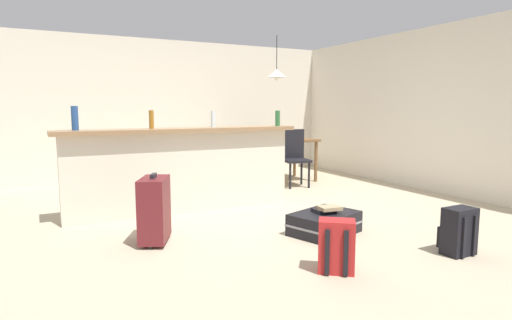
{
  "coord_description": "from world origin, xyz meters",
  "views": [
    {
      "loc": [
        -2.35,
        -4.67,
        1.3
      ],
      "look_at": [
        0.11,
        0.06,
        0.62
      ],
      "focal_mm": 29.66,
      "sensor_mm": 36.0,
      "label": 1
    }
  ],
  "objects": [
    {
      "name": "bottle_green",
      "position": [
        0.53,
        0.24,
        1.14
      ],
      "size": [
        0.06,
        0.06,
        0.21
      ],
      "primitive_type": "cylinder",
      "color": "#2D6B38",
      "rests_on": "bar_countertop"
    },
    {
      "name": "ground_plane",
      "position": [
        0.0,
        0.0,
        -0.03
      ],
      "size": [
        13.0,
        13.0,
        0.05
      ],
      "primitive_type": "cube",
      "color": "#BCAD8E"
    },
    {
      "name": "dining_chair_far_side",
      "position": [
        1.55,
        2.23,
        0.52
      ],
      "size": [
        0.44,
        0.44,
        0.93
      ],
      "color": "black",
      "rests_on": "ground_plane"
    },
    {
      "name": "bar_countertop",
      "position": [
        -0.77,
        0.31,
        1.02
      ],
      "size": [
        2.96,
        0.4,
        0.05
      ],
      "primitive_type": "cube",
      "color": "#93704C",
      "rests_on": "partition_half_wall"
    },
    {
      "name": "wall_right",
      "position": [
        3.05,
        0.3,
        1.25
      ],
      "size": [
        0.1,
        6.0,
        2.5
      ],
      "primitive_type": "cube",
      "color": "silver",
      "rests_on": "ground_plane"
    },
    {
      "name": "suitcase_flat_black",
      "position": [
        0.22,
        -1.25,
        0.11
      ],
      "size": [
        0.89,
        0.68,
        0.22
      ],
      "color": "black",
      "rests_on": "ground_plane"
    },
    {
      "name": "pendant_lamp",
      "position": [
        1.35,
        1.69,
        1.87
      ],
      "size": [
        0.34,
        0.34,
        0.75
      ],
      "color": "black"
    },
    {
      "name": "backpack_black",
      "position": [
        0.9,
        -2.29,
        0.2
      ],
      "size": [
        0.28,
        0.25,
        0.42
      ],
      "color": "black",
      "rests_on": "ground_plane"
    },
    {
      "name": "partition_half_wall",
      "position": [
        -0.77,
        0.31,
        0.5
      ],
      "size": [
        2.8,
        0.2,
        0.99
      ],
      "primitive_type": "cube",
      "color": "silver",
      "rests_on": "ground_plane"
    },
    {
      "name": "dining_table",
      "position": [
        1.44,
        1.65,
        0.65
      ],
      "size": [
        1.1,
        0.8,
        0.74
      ],
      "color": "brown",
      "rests_on": "ground_plane"
    },
    {
      "name": "suitcase_upright_maroon",
      "position": [
        -1.4,
        -0.74,
        0.33
      ],
      "size": [
        0.41,
        0.5,
        0.67
      ],
      "color": "maroon",
      "rests_on": "ground_plane"
    },
    {
      "name": "dining_chair_near_partition",
      "position": [
        1.38,
        1.14,
        0.52
      ],
      "size": [
        0.47,
        0.47,
        0.93
      ],
      "color": "black",
      "rests_on": "ground_plane"
    },
    {
      "name": "wall_back",
      "position": [
        0.0,
        3.05,
        1.25
      ],
      "size": [
        6.6,
        0.1,
        2.5
      ],
      "primitive_type": "cube",
      "color": "silver",
      "rests_on": "ground_plane"
    },
    {
      "name": "bottle_blue",
      "position": [
        -1.97,
        0.36,
        1.17
      ],
      "size": [
        0.07,
        0.07,
        0.27
      ],
      "primitive_type": "cylinder",
      "color": "#284C89",
      "rests_on": "bar_countertop"
    },
    {
      "name": "bottle_amber",
      "position": [
        -1.14,
        0.33,
        1.15
      ],
      "size": [
        0.06,
        0.06,
        0.22
      ],
      "primitive_type": "cylinder",
      "color": "#9E661E",
      "rests_on": "bar_countertop"
    },
    {
      "name": "bottle_clear",
      "position": [
        -0.34,
        0.39,
        1.14
      ],
      "size": [
        0.06,
        0.06,
        0.21
      ],
      "primitive_type": "cylinder",
      "color": "silver",
      "rests_on": "bar_countertop"
    },
    {
      "name": "backpack_red",
      "position": [
        -0.31,
        -2.11,
        0.2
      ],
      "size": [
        0.34,
        0.33,
        0.42
      ],
      "color": "red",
      "rests_on": "ground_plane"
    },
    {
      "name": "book_stack",
      "position": [
        0.24,
        -1.26,
        0.26
      ],
      "size": [
        0.25,
        0.25,
        0.07
      ],
      "color": "black",
      "rests_on": "suitcase_flat_black"
    }
  ]
}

